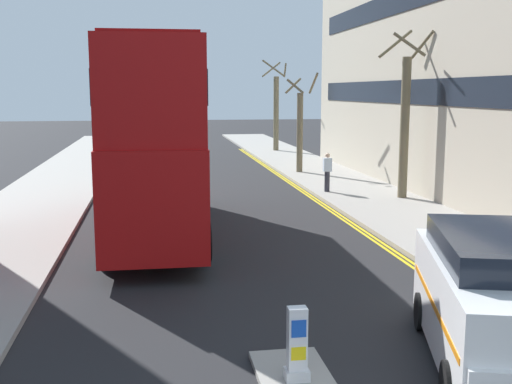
{
  "coord_description": "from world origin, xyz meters",
  "views": [
    {
      "loc": [
        -1.98,
        -4.25,
        4.32
      ],
      "look_at": [
        0.5,
        11.0,
        1.8
      ],
      "focal_mm": 43.65,
      "sensor_mm": 36.0,
      "label": 1
    }
  ],
  "objects": [
    {
      "name": "kerb_line_inner",
      "position": [
        4.24,
        14.0,
        0.0
      ],
      "size": [
        0.1,
        56.0,
        0.01
      ],
      "primitive_type": "cube",
      "color": "yellow",
      "rests_on": "ground"
    },
    {
      "name": "sidewalk_right",
      "position": [
        6.5,
        16.0,
        0.07
      ],
      "size": [
        4.0,
        80.0,
        0.14
      ],
      "primitive_type": "cube",
      "color": "#9E9991",
      "rests_on": "ground"
    },
    {
      "name": "sidewalk_left",
      "position": [
        -6.5,
        16.0,
        0.07
      ],
      "size": [
        4.0,
        80.0,
        0.14
      ],
      "primitive_type": "cube",
      "color": "#9E9991",
      "rests_on": "ground"
    },
    {
      "name": "kerb_line_outer",
      "position": [
        4.4,
        14.0,
        0.0
      ],
      "size": [
        0.1,
        56.0,
        0.01
      ],
      "primitive_type": "cube",
      "color": "yellow",
      "rests_on": "ground"
    },
    {
      "name": "keep_left_bollard",
      "position": [
        0.0,
        4.18,
        0.61
      ],
      "size": [
        0.36,
        0.28,
        1.11
      ],
      "color": "silver",
      "rests_on": "traffic_island"
    },
    {
      "name": "street_tree_mid",
      "position": [
        7.67,
        18.87,
        3.17
      ],
      "size": [
        1.82,
        1.81,
        6.57
      ],
      "color": "#6B6047",
      "rests_on": "sidewalk_right"
    },
    {
      "name": "pedestrian_far",
      "position": [
        5.1,
        20.72,
        0.99
      ],
      "size": [
        0.34,
        0.22,
        1.62
      ],
      "color": "#2D2D38",
      "rests_on": "sidewalk_right"
    },
    {
      "name": "taxi_minivan",
      "position": [
        3.18,
        4.21,
        1.07
      ],
      "size": [
        3.16,
        5.15,
        2.12
      ],
      "color": "white",
      "rests_on": "ground"
    },
    {
      "name": "street_tree_near",
      "position": [
        5.45,
        27.24,
        2.49
      ],
      "size": [
        1.55,
        1.53,
        5.09
      ],
      "color": "#6B6047",
      "rests_on": "sidewalk_right"
    },
    {
      "name": "double_decker_bus_away",
      "position": [
        -2.0,
        14.58,
        3.03
      ],
      "size": [
        2.89,
        10.84,
        5.64
      ],
      "color": "#B20F0F",
      "rests_on": "ground"
    },
    {
      "name": "street_tree_far",
      "position": [
        6.51,
        39.13,
        3.01
      ],
      "size": [
        1.85,
        2.09,
        6.31
      ],
      "color": "#6B6047",
      "rests_on": "sidewalk_right"
    },
    {
      "name": "traffic_island",
      "position": [
        0.0,
        4.18,
        0.05
      ],
      "size": [
        1.1,
        2.2,
        0.1
      ],
      "primitive_type": "cube",
      "color": "#9E9991",
      "rests_on": "ground"
    }
  ]
}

